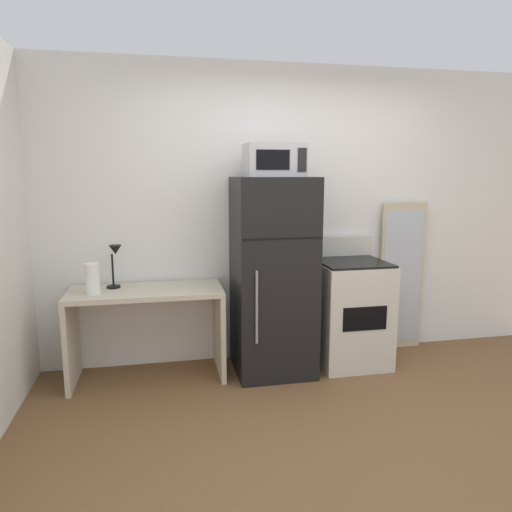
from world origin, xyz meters
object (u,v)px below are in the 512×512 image
Objects in this scene: desk_lamp at (115,259)px; refrigerator at (273,276)px; leaning_mirror at (401,277)px; microwave at (274,160)px; desk at (147,316)px; oven_range at (350,312)px; paper_towel_roll at (92,279)px.

refrigerator is (1.27, -0.13, -0.17)m from desk_lamp.
refrigerator reaches higher than leaning_mirror.
microwave is (0.00, -0.02, 0.95)m from refrigerator.
oven_range is at bearing -0.89° from desk.
desk is 2.38m from leaning_mirror.
refrigerator reaches higher than desk.
desk_lamp is at bearing 173.26° from microwave.
desk_lamp reaches higher than paper_towel_roll.
microwave reaches higher than paper_towel_roll.
paper_towel_roll is 2.78m from leaning_mirror.
oven_range is 0.79× the size of leaning_mirror.
refrigerator is at bearing -178.42° from oven_range.
refrigerator is 3.56× the size of microwave.
leaning_mirror is (2.76, 0.31, -0.17)m from paper_towel_roll.
microwave reaches higher than refrigerator.
microwave reaches higher than desk_lamp.
microwave reaches higher than oven_range.
microwave is at bearing -167.43° from leaning_mirror.
oven_range is (1.75, -0.03, -0.06)m from desk.
desk is 0.87× the size of leaning_mirror.
desk is at bearing 11.26° from paper_towel_roll.
microwave is at bearing -6.74° from desk_lamp.
desk_lamp is at bearing -176.79° from leaning_mirror.
leaning_mirror reaches higher than desk_lamp.
leaning_mirror is at bearing 5.51° from desk.
desk_lamp reaches higher than oven_range.
desk_lamp is 1.47× the size of paper_towel_roll.
leaning_mirror is at bearing 12.57° from microwave.
leaning_mirror is at bearing 3.21° from desk_lamp.
oven_range is 0.71m from leaning_mirror.
desk is 0.52m from desk_lamp.
refrigerator reaches higher than paper_towel_roll.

